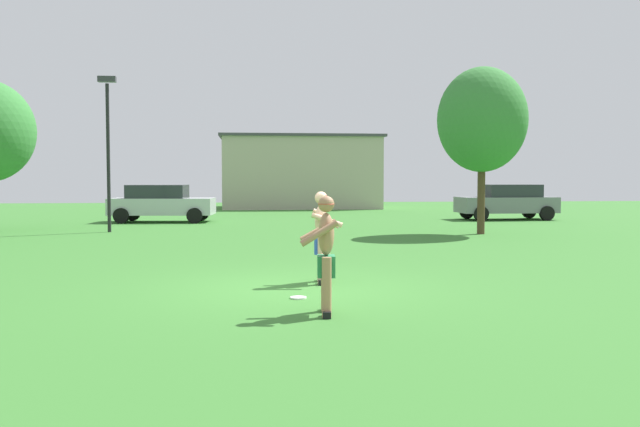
{
  "coord_description": "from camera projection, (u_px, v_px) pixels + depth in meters",
  "views": [
    {
      "loc": [
        -0.73,
        -11.23,
        1.88
      ],
      "look_at": [
        0.41,
        -0.31,
        1.29
      ],
      "focal_mm": 37.46,
      "sensor_mm": 36.0,
      "label": 1
    }
  ],
  "objects": [
    {
      "name": "frisbee",
      "position": [
        299.0,
        298.0,
        10.39
      ],
      "size": [
        0.26,
        0.26,
        0.03
      ],
      "primitive_type": "cylinder",
      "color": "white",
      "rests_on": "ground_plane"
    },
    {
      "name": "player_in_blue",
      "position": [
        321.0,
        235.0,
        11.89
      ],
      "size": [
        0.58,
        0.66,
        1.64
      ],
      "color": "black",
      "rests_on": "ground_plane"
    },
    {
      "name": "tree_right_field",
      "position": [
        482.0,
        120.0,
        22.12
      ],
      "size": [
        2.96,
        2.96,
        5.55
      ],
      "color": "#4C3823",
      "rests_on": "ground_plane"
    },
    {
      "name": "player_with_cap",
      "position": [
        326.0,
        250.0,
        9.15
      ],
      "size": [
        0.57,
        0.69,
        1.64
      ],
      "color": "black",
      "rests_on": "ground_plane"
    },
    {
      "name": "car_gray_near_post",
      "position": [
        507.0,
        201.0,
        29.98
      ],
      "size": [
        4.34,
        2.11,
        1.58
      ],
      "color": "slate",
      "rests_on": "ground_plane"
    },
    {
      "name": "car_silver_mid_lot",
      "position": [
        161.0,
        203.0,
        28.34
      ],
      "size": [
        4.44,
        2.32,
        1.58
      ],
      "color": "silver",
      "rests_on": "ground_plane"
    },
    {
      "name": "ground_plane",
      "position": [
        294.0,
        288.0,
        11.33
      ],
      "size": [
        80.0,
        80.0,
        0.0
      ],
      "primitive_type": "plane",
      "color": "#38752D"
    },
    {
      "name": "lamp_post",
      "position": [
        108.0,
        136.0,
        22.93
      ],
      "size": [
        0.6,
        0.24,
        5.36
      ],
      "color": "black",
      "rests_on": "ground_plane"
    },
    {
      "name": "outbuilding_behind_lot",
      "position": [
        300.0,
        172.0,
        41.89
      ],
      "size": [
        9.88,
        6.12,
        4.48
      ],
      "color": "#B2A893",
      "rests_on": "ground_plane"
    }
  ]
}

